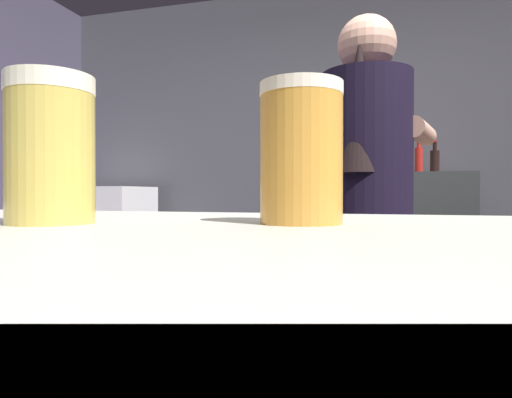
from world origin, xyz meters
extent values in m
cube|color=#4B4B52|center=(0.00, 2.20, 1.35)|extent=(5.20, 0.10, 2.70)
cube|color=brown|center=(0.35, 0.78, 0.45)|extent=(2.10, 0.60, 0.91)
cube|color=#35393A|center=(0.27, 1.92, 0.61)|extent=(0.95, 0.36, 1.21)
cube|color=white|center=(-2.02, 1.75, 0.56)|extent=(0.65, 0.55, 1.12)
cube|color=#262626|center=(-1.80, 1.46, 0.62)|extent=(0.03, 0.03, 0.40)
cube|color=#D84C4C|center=(-2.12, 1.47, 0.69)|extent=(0.10, 0.01, 0.12)
cube|color=#2A2B3D|center=(0.08, 0.33, 0.46)|extent=(0.28, 0.20, 0.91)
cylinder|color=black|center=(0.08, 0.33, 1.22)|extent=(0.34, 0.34, 0.60)
sphere|color=#DCA488|center=(0.08, 0.33, 1.63)|extent=(0.22, 0.22, 0.22)
cone|color=black|center=(0.06, 0.23, 1.38)|extent=(0.18, 0.18, 0.49)
cylinder|color=#DCA488|center=(-0.05, 0.52, 1.31)|extent=(0.15, 0.33, 0.08)
cylinder|color=#DCA488|center=(0.28, 0.45, 1.31)|extent=(0.15, 0.33, 0.08)
cylinder|color=teal|center=(-0.16, 0.75, 0.93)|extent=(0.19, 0.19, 0.05)
cube|color=silver|center=(0.36, 0.73, 0.91)|extent=(0.24, 0.08, 0.01)
cylinder|color=#D4BA53|center=(-0.17, -1.06, 1.10)|extent=(0.08, 0.08, 0.12)
cylinder|color=white|center=(-0.17, -1.06, 1.17)|extent=(0.08, 0.08, 0.02)
cylinder|color=gold|center=(0.06, -1.00, 1.10)|extent=(0.08, 0.08, 0.12)
cylinder|color=#F5E5CE|center=(0.06, -1.00, 1.16)|extent=(0.08, 0.08, 0.01)
cylinder|color=black|center=(0.49, 1.90, 1.29)|extent=(0.06, 0.06, 0.15)
cylinder|color=black|center=(0.49, 1.90, 1.39)|extent=(0.03, 0.03, 0.06)
cylinder|color=red|center=(0.49, 1.90, 1.42)|extent=(0.03, 0.03, 0.01)
cylinder|color=red|center=(0.39, 2.02, 1.30)|extent=(0.06, 0.06, 0.18)
cylinder|color=red|center=(0.39, 2.02, 1.43)|extent=(0.03, 0.03, 0.07)
cylinder|color=white|center=(0.39, 2.02, 1.47)|extent=(0.03, 0.03, 0.01)
cylinder|color=#D0CD7A|center=(0.10, 1.92, 1.30)|extent=(0.07, 0.07, 0.17)
cylinder|color=#D0CD7A|center=(0.10, 1.92, 1.41)|extent=(0.03, 0.03, 0.07)
cylinder|color=#333333|center=(0.10, 1.92, 1.45)|extent=(0.04, 0.04, 0.01)
cylinder|color=#558938|center=(-0.15, 1.91, 1.29)|extent=(0.06, 0.06, 0.16)
cylinder|color=#558938|center=(-0.15, 1.91, 1.40)|extent=(0.03, 0.03, 0.06)
cylinder|color=black|center=(-0.15, 1.91, 1.43)|extent=(0.03, 0.03, 0.01)
camera|label=1|loc=(0.13, -1.42, 1.07)|focal=31.44mm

